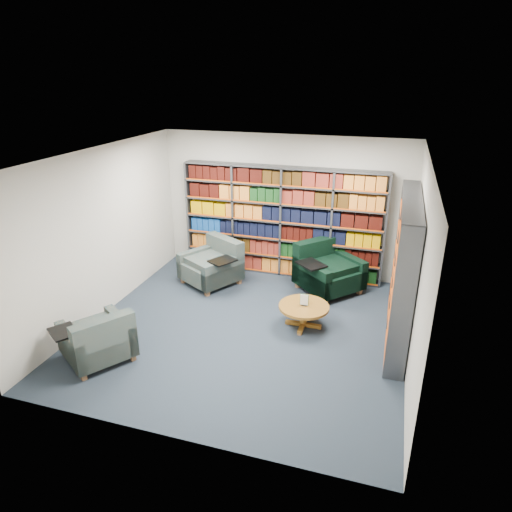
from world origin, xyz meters
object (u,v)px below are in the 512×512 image
(chair_teal_left, at_px, (214,266))
(coffee_table, at_px, (304,310))
(chair_teal_front, at_px, (99,342))
(chair_green_right, at_px, (326,271))

(chair_teal_left, bearing_deg, coffee_table, -29.87)
(chair_teal_left, relative_size, coffee_table, 1.59)
(chair_teal_left, distance_m, chair_teal_front, 3.03)
(chair_teal_front, bearing_deg, chair_teal_left, 79.08)
(chair_teal_front, relative_size, coffee_table, 1.48)
(chair_teal_left, bearing_deg, chair_green_right, 9.00)
(chair_teal_left, xyz_separation_m, coffee_table, (2.03, -1.17, -0.04))
(chair_green_right, xyz_separation_m, coffee_table, (-0.11, -1.50, -0.06))
(chair_teal_left, relative_size, chair_teal_front, 1.07)
(chair_teal_left, height_order, coffee_table, chair_teal_left)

